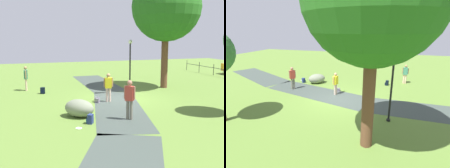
{
  "view_description": "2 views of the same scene",
  "coord_description": "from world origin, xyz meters",
  "views": [
    {
      "loc": [
        15.06,
        -5.58,
        3.64
      ],
      "look_at": [
        1.25,
        -1.0,
        1.14
      ],
      "focal_mm": 45.31,
      "sensor_mm": 36.0,
      "label": 1
    },
    {
      "loc": [
        -3.25,
        10.28,
        4.52
      ],
      "look_at": [
        -0.41,
        1.12,
        1.48
      ],
      "focal_mm": 28.21,
      "sensor_mm": 36.0,
      "label": 2
    }
  ],
  "objects": [
    {
      "name": "ground_plane",
      "position": [
        0.0,
        0.0,
        0.0
      ],
      "size": [
        48.0,
        48.0,
        0.0
      ],
      "primitive_type": "plane",
      "color": "#5A7B30"
    },
    {
      "name": "footpath_segment_near",
      "position": [
        -6.0,
        0.13,
        0.0
      ],
      "size": [
        8.02,
        2.44,
        0.01
      ],
      "color": "#3C4640",
      "rests_on": "ground"
    },
    {
      "name": "footpath_segment_mid",
      "position": [
        1.88,
        -0.87,
        0.0
      ],
      "size": [
        8.34,
        4.25,
        0.01
      ],
      "color": "#3C4640",
      "rests_on": "ground"
    },
    {
      "name": "footpath_segment_far",
      "position": [
        9.35,
        -3.6,
        0.0
      ],
      "size": [
        8.23,
        5.67,
        0.01
      ],
      "color": "#3C4640",
      "rests_on": "ground"
    },
    {
      "name": "lamp_post",
      "position": [
        -3.34,
        1.85,
        2.09
      ],
      "size": [
        0.28,
        0.28,
        3.37
      ],
      "color": "black",
      "rests_on": "ground"
    },
    {
      "name": "lawn_boulder",
      "position": [
        2.81,
        -3.09,
        0.4
      ],
      "size": [
        1.72,
        1.7,
        0.79
      ],
      "color": "gray",
      "rests_on": "ground"
    },
    {
      "name": "woman_with_handbag",
      "position": [
        0.42,
        -0.94,
        0.92
      ],
      "size": [
        0.33,
        0.5,
        1.59
      ],
      "color": "beige",
      "rests_on": "ground"
    },
    {
      "name": "man_near_boulder",
      "position": [
        -4.41,
        -5.18,
        0.94
      ],
      "size": [
        0.52,
        0.25,
        1.64
      ],
      "color": "beige",
      "rests_on": "ground"
    },
    {
      "name": "passerby_on_path",
      "position": [
        3.93,
        -1.09,
        1.02
      ],
      "size": [
        0.42,
        0.43,
        1.75
      ],
      "color": "#676556",
      "rests_on": "ground"
    },
    {
      "name": "handbag_on_grass",
      "position": [
        0.44,
        -1.6,
        0.14
      ],
      "size": [
        0.37,
        0.37,
        0.31
      ],
      "color": "gray",
      "rests_on": "ground"
    },
    {
      "name": "backpack_by_boulder",
      "position": [
        3.97,
        -2.87,
        0.19
      ],
      "size": [
        0.34,
        0.35,
        0.4
      ],
      "color": "navy",
      "rests_on": "ground"
    },
    {
      "name": "spare_backpack_on_lawn",
      "position": [
        -3.0,
        -4.24,
        0.19
      ],
      "size": [
        0.3,
        0.32,
        0.4
      ],
      "color": "black",
      "rests_on": "ground"
    },
    {
      "name": "frisbee_on_grass",
      "position": [
        4.45,
        -3.46,
        0.01
      ],
      "size": [
        0.24,
        0.24,
        0.02
      ],
      "color": "white",
      "rests_on": "ground"
    }
  ]
}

